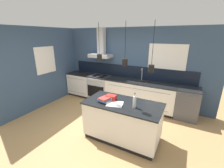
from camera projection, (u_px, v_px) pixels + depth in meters
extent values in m
plane|color=tan|center=(98.00, 128.00, 3.95)|extent=(16.00, 16.00, 0.00)
cube|color=#354C6B|center=(129.00, 66.00, 5.25)|extent=(5.60, 0.06, 2.60)
cube|color=black|center=(128.00, 71.00, 5.27)|extent=(4.42, 0.02, 0.43)
cube|color=white|center=(167.00, 60.00, 4.56)|extent=(1.12, 0.01, 0.96)
cube|color=black|center=(167.00, 60.00, 4.57)|extent=(1.04, 0.01, 0.88)
cube|color=#B5B5BA|center=(100.00, 56.00, 5.36)|extent=(0.80, 0.46, 0.12)
cube|color=#B5B5BA|center=(101.00, 41.00, 5.28)|extent=(0.26, 0.20, 0.90)
cylinder|color=black|center=(99.00, 39.00, 3.18)|extent=(0.01, 0.01, 0.65)
cylinder|color=black|center=(99.00, 57.00, 3.31)|extent=(0.11, 0.11, 0.14)
sphere|color=#F9D18C|center=(99.00, 57.00, 3.31)|extent=(0.06, 0.06, 0.06)
cylinder|color=black|center=(125.00, 40.00, 2.84)|extent=(0.01, 0.01, 0.70)
cylinder|color=black|center=(125.00, 62.00, 2.97)|extent=(0.11, 0.11, 0.14)
sphere|color=#F9D18C|center=(125.00, 62.00, 2.97)|extent=(0.06, 0.06, 0.06)
cylinder|color=black|center=(153.00, 43.00, 2.69)|extent=(0.01, 0.01, 0.78)
cylinder|color=black|center=(151.00, 68.00, 2.83)|extent=(0.11, 0.11, 0.14)
sphere|color=#F9D18C|center=(151.00, 68.00, 2.83)|extent=(0.06, 0.06, 0.06)
cube|color=#354C6B|center=(49.00, 67.00, 5.21)|extent=(0.06, 3.80, 2.60)
cube|color=white|center=(46.00, 60.00, 4.98)|extent=(0.01, 0.76, 0.88)
cube|color=black|center=(45.00, 60.00, 4.99)|extent=(0.01, 0.68, 0.80)
cube|color=black|center=(83.00, 93.00, 6.21)|extent=(0.94, 0.56, 0.09)
cube|color=white|center=(82.00, 83.00, 6.05)|extent=(0.97, 0.62, 0.79)
cube|color=gray|center=(76.00, 79.00, 5.70)|extent=(0.85, 0.01, 0.01)
cube|color=gray|center=(77.00, 92.00, 5.87)|extent=(0.85, 0.01, 0.01)
cube|color=black|center=(81.00, 74.00, 5.92)|extent=(0.99, 0.64, 0.03)
cube|color=black|center=(139.00, 105.00, 5.14)|extent=(2.20, 0.56, 0.09)
cube|color=white|center=(139.00, 94.00, 4.98)|extent=(2.27, 0.62, 0.79)
cube|color=gray|center=(136.00, 89.00, 4.63)|extent=(2.00, 0.01, 0.01)
cube|color=gray|center=(136.00, 105.00, 4.80)|extent=(2.00, 0.01, 0.01)
cube|color=black|center=(140.00, 82.00, 4.85)|extent=(2.29, 0.64, 0.03)
cube|color=#262628|center=(140.00, 81.00, 4.89)|extent=(0.48, 0.34, 0.01)
cylinder|color=#B5B5BA|center=(142.00, 74.00, 4.93)|extent=(0.02, 0.02, 0.40)
sphere|color=#B5B5BA|center=(142.00, 69.00, 4.87)|extent=(0.03, 0.03, 0.03)
cylinder|color=#B5B5BA|center=(142.00, 69.00, 4.83)|extent=(0.02, 0.12, 0.02)
cube|color=#B5B5BA|center=(100.00, 88.00, 5.67)|extent=(0.79, 0.62, 0.87)
cube|color=black|center=(95.00, 92.00, 5.42)|extent=(0.68, 0.02, 0.44)
cylinder|color=#B5B5BA|center=(95.00, 86.00, 5.33)|extent=(0.59, 0.02, 0.02)
cube|color=#B5B5BA|center=(95.00, 80.00, 5.28)|extent=(0.68, 0.02, 0.07)
cube|color=#2D2D30|center=(100.00, 76.00, 5.53)|extent=(0.79, 0.60, 0.04)
cylinder|color=black|center=(98.00, 75.00, 5.69)|extent=(0.17, 0.17, 0.00)
cylinder|color=black|center=(105.00, 76.00, 5.55)|extent=(0.17, 0.17, 0.00)
cylinder|color=black|center=(95.00, 76.00, 5.50)|extent=(0.17, 0.17, 0.00)
cylinder|color=black|center=(102.00, 77.00, 5.36)|extent=(0.17, 0.17, 0.00)
cube|color=#4C4C51|center=(187.00, 104.00, 4.35)|extent=(0.62, 0.62, 0.89)
cube|color=black|center=(190.00, 89.00, 4.21)|extent=(0.62, 0.62, 0.02)
cylinder|color=#4C4C51|center=(189.00, 96.00, 3.95)|extent=(0.47, 0.02, 0.02)
cube|color=black|center=(122.00, 136.00, 3.60)|extent=(1.61, 0.78, 0.09)
cube|color=white|center=(122.00, 120.00, 3.46)|extent=(1.68, 0.81, 0.79)
cube|color=black|center=(123.00, 104.00, 3.33)|extent=(1.73, 0.86, 0.03)
cylinder|color=silver|center=(134.00, 102.00, 3.09)|extent=(0.07, 0.07, 0.25)
cylinder|color=silver|center=(135.00, 95.00, 3.04)|extent=(0.03, 0.03, 0.06)
cylinder|color=#262628|center=(135.00, 94.00, 3.03)|extent=(0.03, 0.03, 0.01)
cube|color=silver|center=(106.00, 100.00, 3.42)|extent=(0.23, 0.29, 0.03)
cube|color=#335684|center=(106.00, 99.00, 3.40)|extent=(0.31, 0.38, 0.03)
cube|color=#B2332D|center=(105.00, 98.00, 3.39)|extent=(0.26, 0.34, 0.03)
cube|color=red|center=(111.00, 98.00, 3.48)|extent=(0.23, 0.16, 0.11)
cube|color=white|center=(109.00, 99.00, 3.40)|extent=(0.14, 0.01, 0.06)
cube|color=silver|center=(115.00, 104.00, 3.28)|extent=(0.41, 0.39, 0.01)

